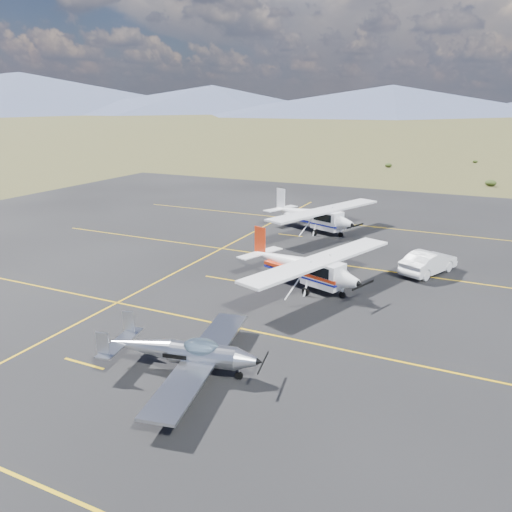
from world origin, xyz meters
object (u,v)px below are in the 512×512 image
Objects in this scene: aircraft_cessna at (304,265)px; sedan at (429,262)px; aircraft_plain at (313,215)px; aircraft_low_wing at (186,352)px.

aircraft_cessna is 7.99m from sedan.
aircraft_cessna is at bearing -52.09° from aircraft_plain.
sedan is (5.99, 5.26, -0.54)m from aircraft_cessna.
aircraft_low_wing reaches higher than sedan.
aircraft_low_wing is 10.74m from aircraft_cessna.
aircraft_low_wing is 0.72× the size of aircraft_plain.
aircraft_plain is 11.92m from sedan.
aircraft_plain is 2.71× the size of sedan.
aircraft_plain reaches higher than sedan.
aircraft_plain is at bearing 126.17° from aircraft_cessna.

